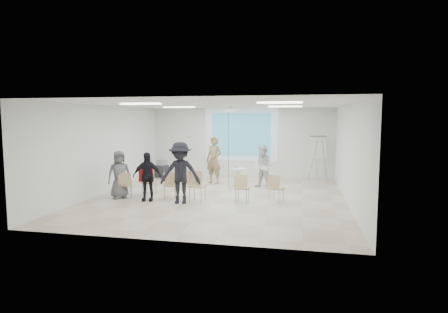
% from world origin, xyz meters
% --- Properties ---
extents(floor, '(8.00, 9.00, 0.10)m').
position_xyz_m(floor, '(0.00, 0.00, -0.05)').
color(floor, beige).
rests_on(floor, ground).
extents(ceiling, '(8.00, 9.00, 0.10)m').
position_xyz_m(ceiling, '(0.00, 0.00, 3.05)').
color(ceiling, white).
rests_on(ceiling, wall_back).
extents(wall_back, '(8.00, 0.10, 3.00)m').
position_xyz_m(wall_back, '(0.00, 4.55, 1.50)').
color(wall_back, silver).
rests_on(wall_back, floor).
extents(wall_left, '(0.10, 9.00, 3.00)m').
position_xyz_m(wall_left, '(-4.05, 0.00, 1.50)').
color(wall_left, silver).
rests_on(wall_left, floor).
extents(wall_right, '(0.10, 9.00, 3.00)m').
position_xyz_m(wall_right, '(4.05, 0.00, 1.50)').
color(wall_right, silver).
rests_on(wall_right, floor).
extents(projection_halo, '(3.20, 0.01, 2.30)m').
position_xyz_m(projection_halo, '(0.00, 4.49, 1.85)').
color(projection_halo, silver).
rests_on(projection_halo, wall_back).
extents(projection_image, '(2.60, 0.01, 1.90)m').
position_xyz_m(projection_image, '(0.00, 4.47, 1.85)').
color(projection_image, teal).
rests_on(projection_image, wall_back).
extents(pedestal_table, '(0.62, 0.62, 0.70)m').
position_xyz_m(pedestal_table, '(0.27, 2.08, 0.39)').
color(pedestal_table, white).
rests_on(pedestal_table, floor).
extents(player_left, '(0.90, 0.75, 2.11)m').
position_xyz_m(player_left, '(-0.74, 2.43, 1.06)').
color(player_left, '#8F7958').
rests_on(player_left, floor).
extents(player_right, '(1.06, 0.98, 1.76)m').
position_xyz_m(player_right, '(1.26, 1.88, 0.88)').
color(player_right, white).
rests_on(player_right, floor).
extents(controller_left, '(0.08, 0.12, 0.04)m').
position_xyz_m(controller_left, '(-0.56, 2.68, 1.39)').
color(controller_left, white).
rests_on(controller_left, player_left).
extents(controller_right, '(0.09, 0.13, 0.04)m').
position_xyz_m(controller_right, '(1.08, 2.13, 1.19)').
color(controller_right, white).
rests_on(controller_right, player_right).
extents(chair_far_left, '(0.50, 0.52, 0.84)m').
position_xyz_m(chair_far_left, '(-2.90, -0.79, 0.50)').
color(chair_far_left, tan).
rests_on(chair_far_left, floor).
extents(chair_left_mid, '(0.43, 0.46, 0.86)m').
position_xyz_m(chair_left_mid, '(-2.36, -0.26, 0.51)').
color(chair_left_mid, tan).
rests_on(chair_left_mid, floor).
extents(chair_left_inner, '(0.53, 0.55, 0.86)m').
position_xyz_m(chair_left_inner, '(-1.47, -0.60, 0.51)').
color(chair_left_inner, tan).
rests_on(chair_left_inner, floor).
extents(chair_center, '(0.51, 0.54, 0.98)m').
position_xyz_m(chair_center, '(-0.52, -0.86, 0.58)').
color(chair_center, tan).
rests_on(chair_center, floor).
extents(chair_right_inner, '(0.45, 0.47, 0.88)m').
position_xyz_m(chair_right_inner, '(0.85, -0.66, 0.52)').
color(chair_right_inner, tan).
rests_on(chair_right_inner, floor).
extents(chair_right_far, '(0.53, 0.55, 0.85)m').
position_xyz_m(chair_right_far, '(1.85, -0.43, 0.50)').
color(chair_right_far, tan).
rests_on(chair_right_far, floor).
extents(red_jacket, '(0.49, 0.15, 0.46)m').
position_xyz_m(red_jacket, '(-2.35, -0.41, 0.72)').
color(red_jacket, '#A31415').
rests_on(red_jacket, chair_left_mid).
extents(laptop, '(0.38, 0.33, 0.02)m').
position_xyz_m(laptop, '(-1.49, -0.51, 0.46)').
color(laptop, black).
rests_on(laptop, chair_left_inner).
extents(audience_left, '(1.10, 0.78, 1.74)m').
position_xyz_m(audience_left, '(-2.08, -0.97, 0.87)').
color(audience_left, black).
rests_on(audience_left, floor).
extents(audience_mid, '(1.46, 0.96, 2.10)m').
position_xyz_m(audience_mid, '(-0.95, -1.11, 1.05)').
color(audience_mid, black).
rests_on(audience_mid, floor).
extents(audience_outer, '(1.00, 0.94, 1.71)m').
position_xyz_m(audience_outer, '(-3.10, -0.78, 0.86)').
color(audience_outer, '#5E5E64').
rests_on(audience_outer, floor).
extents(flipchart_easel, '(0.76, 0.60, 1.85)m').
position_xyz_m(flipchart_easel, '(3.28, 4.03, 1.36)').
color(flipchart_easel, gray).
rests_on(flipchart_easel, floor).
extents(av_cart, '(0.61, 0.55, 0.76)m').
position_xyz_m(av_cart, '(-3.32, 3.47, 0.35)').
color(av_cart, black).
rests_on(av_cart, floor).
extents(ceiling_projector, '(0.30, 0.25, 3.00)m').
position_xyz_m(ceiling_projector, '(0.10, 1.49, 2.69)').
color(ceiling_projector, white).
rests_on(ceiling_projector, ceiling).
extents(fluor_panel_nw, '(1.20, 0.30, 0.02)m').
position_xyz_m(fluor_panel_nw, '(-2.00, 2.00, 2.97)').
color(fluor_panel_nw, white).
rests_on(fluor_panel_nw, ceiling).
extents(fluor_panel_ne, '(1.20, 0.30, 0.02)m').
position_xyz_m(fluor_panel_ne, '(2.00, 2.00, 2.97)').
color(fluor_panel_ne, white).
rests_on(fluor_panel_ne, ceiling).
extents(fluor_panel_sw, '(1.20, 0.30, 0.02)m').
position_xyz_m(fluor_panel_sw, '(-2.00, -1.50, 2.97)').
color(fluor_panel_sw, white).
rests_on(fluor_panel_sw, ceiling).
extents(fluor_panel_se, '(1.20, 0.30, 0.02)m').
position_xyz_m(fluor_panel_se, '(2.00, -1.50, 2.97)').
color(fluor_panel_se, white).
rests_on(fluor_panel_se, ceiling).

